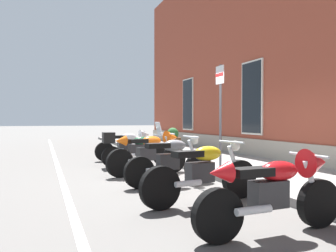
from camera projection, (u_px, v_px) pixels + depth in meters
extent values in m
plane|color=#565451|center=(206.00, 177.00, 8.06)|extent=(140.00, 140.00, 0.00)
cube|color=slate|center=(262.00, 171.00, 8.60)|extent=(33.35, 3.13, 0.14)
cube|color=silver|center=(64.00, 186.00, 6.96)|extent=(33.35, 0.12, 0.01)
cube|color=gray|center=(310.00, 157.00, 9.12)|extent=(27.35, 0.10, 0.70)
cube|color=silver|center=(188.00, 104.00, 16.79)|extent=(1.22, 0.06, 2.52)
cube|color=black|center=(187.00, 104.00, 16.78)|extent=(1.10, 0.03, 2.40)
cube|color=silver|center=(252.00, 98.00, 11.66)|extent=(1.22, 0.06, 2.52)
cube|color=black|center=(251.00, 98.00, 11.65)|extent=(1.10, 0.03, 2.40)
cylinder|color=black|center=(146.00, 150.00, 11.66)|extent=(0.16, 0.64, 0.63)
cylinder|color=black|center=(105.00, 152.00, 11.08)|extent=(0.16, 0.64, 0.63)
cylinder|color=silver|center=(143.00, 143.00, 11.61)|extent=(0.09, 0.31, 0.63)
cube|color=#28282B|center=(124.00, 145.00, 11.35)|extent=(0.25, 0.45, 0.32)
ellipsoid|color=silver|center=(129.00, 137.00, 11.40)|extent=(0.29, 0.53, 0.24)
cube|color=black|center=(118.00, 137.00, 11.25)|extent=(0.25, 0.49, 0.10)
cylinder|color=silver|center=(141.00, 132.00, 11.57)|extent=(0.62, 0.07, 0.04)
cylinder|color=silver|center=(117.00, 150.00, 11.12)|extent=(0.12, 0.45, 0.09)
cone|color=silver|center=(145.00, 135.00, 11.63)|extent=(0.38, 0.36, 0.36)
cone|color=silver|center=(105.00, 137.00, 11.08)|extent=(0.26, 0.27, 0.24)
cylinder|color=black|center=(163.00, 155.00, 10.10)|extent=(0.13, 0.60, 0.60)
cylinder|color=black|center=(112.00, 157.00, 9.61)|extent=(0.13, 0.60, 0.60)
cylinder|color=silver|center=(159.00, 147.00, 10.06)|extent=(0.07, 0.30, 0.61)
cube|color=#28282B|center=(136.00, 150.00, 9.83)|extent=(0.23, 0.44, 0.32)
ellipsoid|color=#195633|center=(141.00, 141.00, 9.88)|extent=(0.27, 0.52, 0.24)
cube|color=black|center=(128.00, 141.00, 9.75)|extent=(0.23, 0.48, 0.10)
cylinder|color=silver|center=(157.00, 135.00, 10.03)|extent=(0.62, 0.05, 0.04)
cylinder|color=silver|center=(127.00, 155.00, 9.62)|extent=(0.10, 0.45, 0.09)
cube|color=#B2BCC6|center=(159.00, 129.00, 10.04)|extent=(0.36, 0.15, 0.40)
cube|color=black|center=(109.00, 138.00, 9.56)|extent=(0.37, 0.33, 0.30)
cylinder|color=black|center=(174.00, 159.00, 8.78)|extent=(0.26, 0.68, 0.67)
cylinder|color=black|center=(120.00, 163.00, 7.98)|extent=(0.26, 0.68, 0.67)
cylinder|color=silver|center=(170.00, 149.00, 8.72)|extent=(0.14, 0.33, 0.67)
cube|color=#28282B|center=(146.00, 154.00, 8.35)|extent=(0.31, 0.48, 0.32)
ellipsoid|color=orange|center=(151.00, 141.00, 8.42)|extent=(0.36, 0.56, 0.24)
cube|color=black|center=(138.00, 141.00, 8.22)|extent=(0.32, 0.52, 0.10)
cylinder|color=silver|center=(168.00, 134.00, 8.67)|extent=(0.61, 0.17, 0.04)
cylinder|color=silver|center=(137.00, 160.00, 8.09)|extent=(0.18, 0.46, 0.09)
cone|color=orange|center=(172.00, 137.00, 8.74)|extent=(0.42, 0.41, 0.36)
cone|color=orange|center=(121.00, 141.00, 7.98)|extent=(0.29, 0.30, 0.24)
cylinder|color=black|center=(198.00, 168.00, 7.32)|extent=(0.20, 0.64, 0.63)
cylinder|color=black|center=(139.00, 173.00, 6.70)|extent=(0.20, 0.64, 0.63)
cylinder|color=silver|center=(194.00, 155.00, 7.27)|extent=(0.11, 0.33, 0.68)
cube|color=#28282B|center=(168.00, 162.00, 6.98)|extent=(0.27, 0.46, 0.32)
ellipsoid|color=slate|center=(174.00, 146.00, 7.04)|extent=(0.32, 0.55, 0.24)
cube|color=black|center=(158.00, 146.00, 6.87)|extent=(0.28, 0.50, 0.10)
cylinder|color=silver|center=(191.00, 137.00, 7.22)|extent=(0.62, 0.11, 0.04)
cylinder|color=silver|center=(157.00, 170.00, 6.74)|extent=(0.15, 0.46, 0.09)
sphere|color=silver|center=(194.00, 140.00, 7.26)|extent=(0.18, 0.18, 0.18)
cylinder|color=black|center=(239.00, 179.00, 5.89)|extent=(0.23, 0.67, 0.66)
cylinder|color=black|center=(160.00, 188.00, 5.12)|extent=(0.23, 0.67, 0.66)
cylinder|color=silver|center=(235.00, 164.00, 5.83)|extent=(0.12, 0.32, 0.65)
cube|color=#28282B|center=(200.00, 172.00, 5.47)|extent=(0.29, 0.47, 0.32)
ellipsoid|color=gold|center=(208.00, 153.00, 5.54)|extent=(0.34, 0.56, 0.24)
cube|color=black|center=(188.00, 154.00, 5.36)|extent=(0.30, 0.51, 0.10)
cylinder|color=silver|center=(231.00, 142.00, 5.78)|extent=(0.62, 0.14, 0.04)
cylinder|color=silver|center=(188.00, 183.00, 5.22)|extent=(0.16, 0.46, 0.09)
sphere|color=silver|center=(235.00, 146.00, 5.83)|extent=(0.18, 0.18, 0.18)
cylinder|color=black|center=(319.00, 203.00, 4.30)|extent=(0.15, 0.61, 0.61)
cylinder|color=black|center=(218.00, 216.00, 3.73)|extent=(0.15, 0.61, 0.61)
cylinder|color=silver|center=(313.00, 184.00, 4.26)|extent=(0.08, 0.31, 0.62)
cube|color=#28282B|center=(268.00, 194.00, 4.00)|extent=(0.24, 0.45, 0.32)
ellipsoid|color=red|center=(279.00, 171.00, 4.05)|extent=(0.28, 0.53, 0.24)
cube|color=black|center=(252.00, 172.00, 3.90)|extent=(0.24, 0.49, 0.10)
cylinder|color=silver|center=(308.00, 155.00, 4.22)|extent=(0.62, 0.07, 0.04)
cylinder|color=silver|center=(254.00, 210.00, 3.77)|extent=(0.11, 0.45, 0.09)
cone|color=red|center=(316.00, 163.00, 4.27)|extent=(0.38, 0.36, 0.36)
cone|color=red|center=(220.00, 173.00, 3.73)|extent=(0.25, 0.27, 0.24)
cylinder|color=#4C4C51|center=(220.00, 117.00, 8.36)|extent=(0.06, 0.06, 2.55)
cube|color=white|center=(220.00, 75.00, 8.34)|extent=(0.36, 0.03, 0.44)
cube|color=red|center=(219.00, 75.00, 8.33)|extent=(0.36, 0.01, 0.08)
cylinder|color=brown|center=(173.00, 146.00, 11.71)|extent=(0.55, 0.55, 0.59)
cylinder|color=black|center=(173.00, 146.00, 11.71)|extent=(0.58, 0.58, 0.04)
sphere|color=#28602D|center=(173.00, 133.00, 11.70)|extent=(0.40, 0.40, 0.40)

